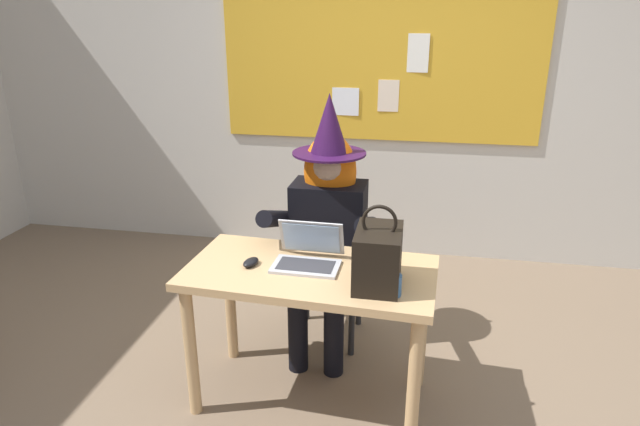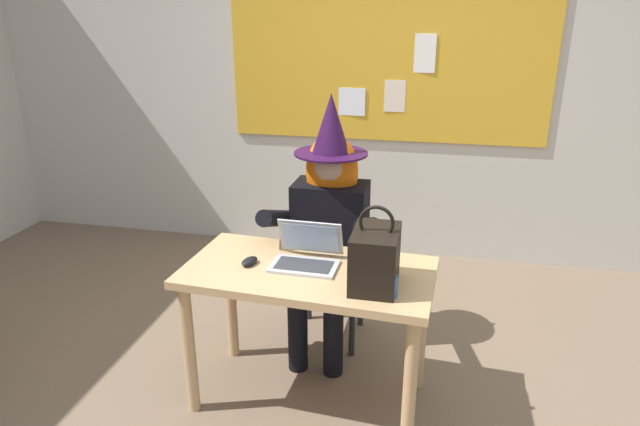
# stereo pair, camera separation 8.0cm
# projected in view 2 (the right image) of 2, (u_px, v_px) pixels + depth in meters

# --- Properties ---
(ground_plane) EXTENTS (24.00, 24.00, 0.00)m
(ground_plane) POSITION_uv_depth(u_px,v_px,m) (336.00, 401.00, 2.82)
(ground_plane) COLOR #75604C
(wall_back_bulletin) EXTENTS (6.62, 2.16, 2.83)m
(wall_back_bulletin) POSITION_uv_depth(u_px,v_px,m) (387.00, 77.00, 4.14)
(wall_back_bulletin) COLOR beige
(wall_back_bulletin) RESTS_ON ground
(desk_main) EXTENTS (1.22, 0.68, 0.74)m
(desk_main) POSITION_uv_depth(u_px,v_px,m) (308.00, 290.00, 2.64)
(desk_main) COLOR tan
(desk_main) RESTS_ON ground
(chair_at_desk) EXTENTS (0.42, 0.42, 0.91)m
(chair_at_desk) POSITION_uv_depth(u_px,v_px,m) (332.00, 255.00, 3.29)
(chair_at_desk) COLOR #2D3347
(chair_at_desk) RESTS_ON ground
(person_costumed) EXTENTS (0.60, 0.67, 1.49)m
(person_costumed) POSITION_uv_depth(u_px,v_px,m) (328.00, 216.00, 3.08)
(person_costumed) COLOR black
(person_costumed) RESTS_ON ground
(laptop) EXTENTS (0.32, 0.28, 0.20)m
(laptop) POSITION_uv_depth(u_px,v_px,m) (307.00, 255.00, 2.64)
(laptop) COLOR #B7B7BC
(laptop) RESTS_ON desk_main
(computer_mouse) EXTENTS (0.08, 0.12, 0.03)m
(computer_mouse) POSITION_uv_depth(u_px,v_px,m) (250.00, 261.00, 2.64)
(computer_mouse) COLOR black
(computer_mouse) RESTS_ON desk_main
(handbag) EXTENTS (0.20, 0.30, 0.38)m
(handbag) POSITION_uv_depth(u_px,v_px,m) (375.00, 258.00, 2.40)
(handbag) COLOR black
(handbag) RESTS_ON desk_main
(coffee_mug) EXTENTS (0.08, 0.08, 0.09)m
(coffee_mug) POSITION_uv_depth(u_px,v_px,m) (389.00, 286.00, 2.34)
(coffee_mug) COLOR #336099
(coffee_mug) RESTS_ON desk_main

